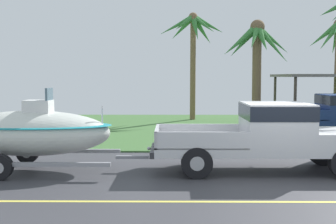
{
  "coord_description": "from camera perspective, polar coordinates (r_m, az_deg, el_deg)",
  "views": [
    {
      "loc": [
        -2.77,
        -10.56,
        2.56
      ],
      "look_at": [
        -2.88,
        2.22,
        1.52
      ],
      "focal_mm": 46.6,
      "sensor_mm": 36.0,
      "label": 1
    }
  ],
  "objects": [
    {
      "name": "boat_on_trailer",
      "position": [
        12.38,
        -17.57,
        -2.58
      ],
      "size": [
        5.65,
        2.33,
        2.26
      ],
      "color": "gray",
      "rests_on": "ground"
    },
    {
      "name": "ground",
      "position": [
        19.32,
        8.76,
        -3.05
      ],
      "size": [
        36.0,
        22.0,
        0.11
      ],
      "color": "#38383D"
    },
    {
      "name": "palm_tree_mid",
      "position": [
        20.67,
        11.37,
        8.16
      ],
      "size": [
        3.33,
        3.43,
        5.17
      ],
      "color": "brown",
      "rests_on": "ground"
    },
    {
      "name": "pickup_truck_towing",
      "position": [
        12.09,
        13.69,
        -2.75
      ],
      "size": [
        5.9,
        1.97,
        1.86
      ],
      "color": "silver",
      "rests_on": "ground"
    },
    {
      "name": "palm_tree_near_left",
      "position": [
        25.48,
        3.33,
        9.91
      ],
      "size": [
        3.82,
        2.85,
        6.23
      ],
      "color": "brown",
      "rests_on": "ground"
    }
  ]
}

